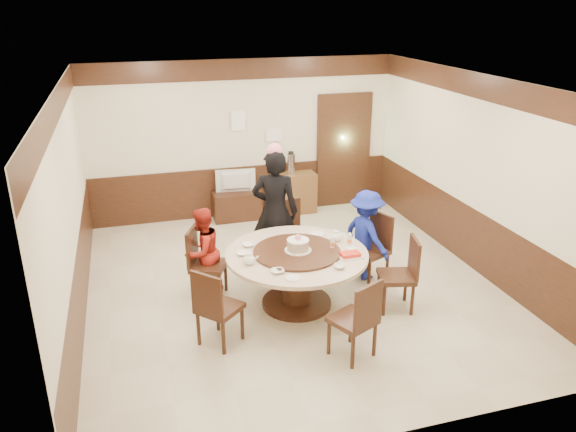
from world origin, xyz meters
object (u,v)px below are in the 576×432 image
object	(u,v)px
banquet_table	(297,268)
side_cabinet	(294,193)
person_red	(202,252)
birthday_cake	(298,245)
tv_stand	(237,205)
thermos	(291,164)
person_standing	(275,211)
shrimp_platter	(350,255)
television	(236,182)
person_blue	(366,235)

from	to	relation	value
banquet_table	side_cabinet	distance (m)	3.42
person_red	birthday_cake	xyz separation A→B (m)	(1.13, -0.66, 0.25)
tv_stand	thermos	bearing A→B (deg)	1.66
person_standing	tv_stand	distance (m)	2.27
person_red	thermos	distance (m)	3.32
shrimp_platter	side_cabinet	size ratio (longest dim) A/B	0.38
birthday_cake	person_standing	bearing A→B (deg)	90.27
banquet_table	person_red	bearing A→B (deg)	149.29
television	thermos	world-z (taller)	thermos
person_standing	person_red	distance (m)	1.24
birthday_cake	side_cabinet	size ratio (longest dim) A/B	0.43
person_blue	birthday_cake	size ratio (longest dim) A/B	3.78
person_blue	television	bearing A→B (deg)	7.54
person_red	birthday_cake	size ratio (longest dim) A/B	3.56
thermos	banquet_table	bearing A→B (deg)	-105.35
shrimp_platter	side_cabinet	xyz separation A→B (m)	(0.35, 3.59, -0.40)
banquet_table	thermos	bearing A→B (deg)	74.65
tv_stand	television	xyz separation A→B (m)	(-0.00, 0.00, 0.46)
person_standing	birthday_cake	bearing A→B (deg)	113.15
person_blue	side_cabinet	size ratio (longest dim) A/B	1.63
banquet_table	person_blue	xyz separation A→B (m)	(1.17, 0.49, 0.12)
person_standing	television	xyz separation A→B (m)	(-0.14, 2.16, -0.21)
person_standing	shrimp_platter	xyz separation A→B (m)	(0.59, -1.40, -0.13)
tv_stand	side_cabinet	world-z (taller)	side_cabinet
birthday_cake	side_cabinet	world-z (taller)	birthday_cake
person_blue	tv_stand	size ratio (longest dim) A/B	1.53
person_blue	birthday_cake	xyz separation A→B (m)	(-1.16, -0.49, 0.21)
side_cabinet	television	bearing A→B (deg)	-178.42
thermos	person_red	bearing A→B (deg)	-127.55
tv_stand	television	world-z (taller)	television
person_standing	side_cabinet	world-z (taller)	person_standing
tv_stand	banquet_table	bearing A→B (deg)	-87.65
person_red	tv_stand	size ratio (longest dim) A/B	1.44
person_blue	thermos	size ratio (longest dim) A/B	3.42
person_standing	tv_stand	size ratio (longest dim) A/B	2.14
person_blue	television	world-z (taller)	person_blue
banquet_table	side_cabinet	bearing A→B (deg)	73.78
person_standing	person_blue	bearing A→B (deg)	175.79
person_standing	tv_stand	bearing A→B (deg)	-63.40
person_standing	person_blue	xyz separation A→B (m)	(1.17, -0.60, -0.26)
person_standing	shrimp_platter	bearing A→B (deg)	135.83
banquet_table	shrimp_platter	size ratio (longest dim) A/B	6.05
person_red	thermos	size ratio (longest dim) A/B	3.22
person_red	tv_stand	xyz separation A→B (m)	(0.98, 2.59, -0.36)
television	birthday_cake	bearing A→B (deg)	98.84
banquet_table	side_cabinet	world-z (taller)	banquet_table
person_blue	side_cabinet	distance (m)	2.81
banquet_table	thermos	distance (m)	3.43
person_blue	shrimp_platter	xyz separation A→B (m)	(-0.57, -0.80, 0.13)
person_standing	person_blue	distance (m)	1.33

